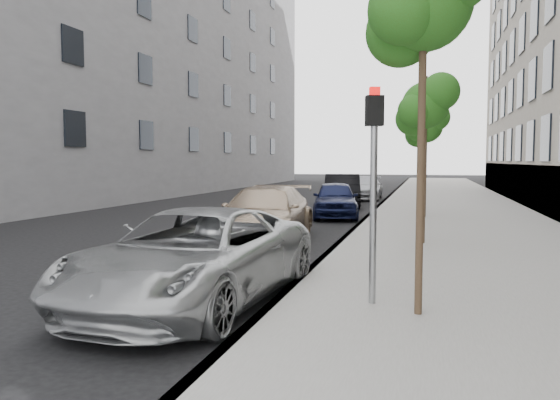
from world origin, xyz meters
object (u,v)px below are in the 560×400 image
at_px(tree_far, 427,126).
at_px(signal_pole, 374,169).
at_px(suv, 265,215).
at_px(tree_mid, 426,106).
at_px(sedan_blue, 335,199).
at_px(sedan_black, 342,190).
at_px(tree_near, 426,3).
at_px(sedan_rear, 365,188).
at_px(minivan, 195,257).

relative_size(tree_far, signal_pole, 1.32).
bearing_deg(suv, tree_mid, -2.75).
height_order(sedan_blue, sedan_black, sedan_black).
bearing_deg(sedan_black, signal_pole, -88.65).
height_order(suv, sedan_black, sedan_black).
relative_size(tree_near, signal_pole, 1.58).
bearing_deg(sedan_black, tree_mid, -80.59).
bearing_deg(sedan_rear, sedan_black, -97.14).
distance_m(tree_near, signal_pole, 2.27).
relative_size(tree_near, tree_mid, 1.17).
xyz_separation_m(tree_mid, sedan_rear, (-3.33, 16.86, -2.87)).
bearing_deg(minivan, sedan_rear, 94.14).
height_order(tree_near, sedan_black, tree_near).
height_order(tree_mid, sedan_blue, tree_mid).
bearing_deg(tree_near, sedan_black, 101.85).
distance_m(tree_mid, sedan_black, 12.61).
xyz_separation_m(tree_near, sedan_black, (-3.82, 18.20, -3.42)).
distance_m(tree_near, sedan_blue, 14.08).
distance_m(suv, sedan_blue, 6.81).
bearing_deg(minivan, sedan_black, 95.72).
bearing_deg(signal_pole, sedan_blue, 85.31).
distance_m(suv, sedan_black, 11.74).
bearing_deg(sedan_blue, sedan_black, 85.99).
bearing_deg(tree_near, sedan_blue, 104.11).
xyz_separation_m(suv, sedan_rear, (0.79, 16.89, -0.09)).
bearing_deg(suv, sedan_blue, 80.15).
bearing_deg(tree_mid, minivan, -117.87).
distance_m(tree_far, sedan_blue, 4.30).
height_order(tree_near, signal_pole, tree_near).
bearing_deg(signal_pole, suv, 103.19).
relative_size(tree_far, sedan_black, 0.87).
relative_size(suv, sedan_blue, 1.24).
distance_m(tree_near, minivan, 4.81).
bearing_deg(minivan, signal_pole, 8.34).
distance_m(tree_far, sedan_black, 6.97).
bearing_deg(tree_near, tree_far, 90.00).
relative_size(tree_far, sedan_rear, 0.91).
bearing_deg(tree_mid, sedan_rear, 101.16).
height_order(tree_near, sedan_blue, tree_near).
height_order(tree_mid, signal_pole, tree_mid).
height_order(minivan, suv, suv).
distance_m(minivan, sedan_rear, 23.15).
relative_size(tree_mid, sedan_blue, 1.01).
relative_size(suv, sedan_rear, 1.14).
bearing_deg(suv, tree_near, -60.77).
bearing_deg(tree_near, sedan_rear, 98.11).
xyz_separation_m(tree_far, sedan_blue, (-3.33, 0.23, -2.71)).
xyz_separation_m(signal_pole, suv, (-3.44, 6.06, -1.32)).
height_order(tree_far, suv, tree_far).
bearing_deg(minivan, tree_far, 79.56).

